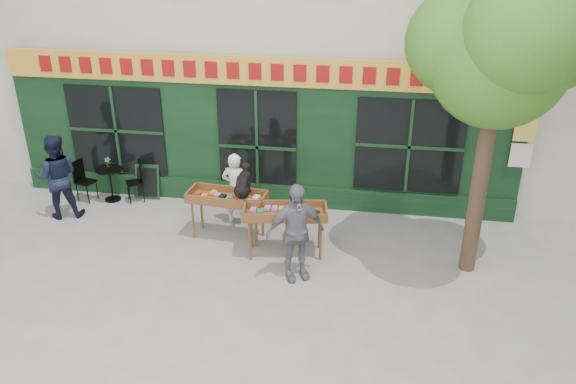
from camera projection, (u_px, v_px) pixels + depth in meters
name	position (u px, v px, depth m)	size (l,w,h in m)	color
ground	(233.00, 256.00, 10.59)	(80.00, 80.00, 0.00)	slate
street_tree	(504.00, 37.00, 8.55)	(3.05, 2.90, 5.60)	#382619
book_cart_center	(227.00, 200.00, 10.92)	(1.55, 0.74, 0.99)	brown
dog	(243.00, 180.00, 10.63)	(0.34, 0.60, 0.60)	black
woman	(235.00, 189.00, 11.53)	(0.56, 0.37, 1.54)	silver
book_cart_right	(285.00, 215.00, 10.34)	(1.58, 0.85, 0.99)	brown
man_right	(295.00, 232.00, 9.59)	(1.05, 0.44, 1.79)	slate
bistro_table	(110.00, 178.00, 12.59)	(0.60, 0.60, 0.76)	black
bistro_chair_left	(82.00, 177.00, 12.61)	(0.44, 0.43, 0.95)	black
bistro_chair_right	(138.00, 178.00, 12.58)	(0.50, 0.50, 0.95)	black
potted_plant	(108.00, 163.00, 12.44)	(0.15, 0.10, 0.28)	gray
man_left	(57.00, 177.00, 11.74)	(0.89, 0.69, 1.83)	black
chalkboard	(147.00, 182.00, 12.76)	(0.57, 0.21, 0.79)	black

